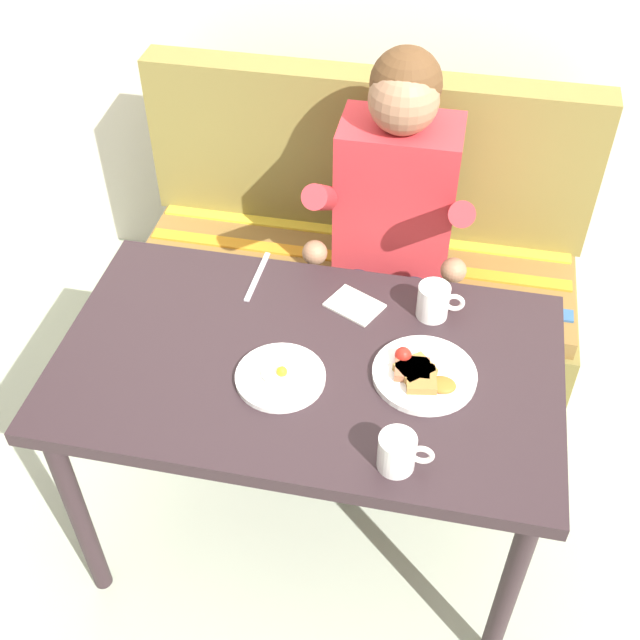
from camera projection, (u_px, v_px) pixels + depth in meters
name	position (u px, v px, depth m)	size (l,w,h in m)	color
ground_plane	(310.00, 527.00, 2.38)	(8.00, 8.00, 0.00)	#ACB69E
table	(308.00, 383.00, 1.94)	(1.20, 0.70, 0.73)	#2E2024
couch	(356.00, 281.00, 2.70)	(1.44, 0.56, 1.00)	olive
person	(393.00, 217.00, 2.27)	(0.45, 0.61, 1.21)	red
plate_breakfast	(422.00, 374.00, 1.83)	(0.24, 0.24, 0.05)	white
plate_eggs	(280.00, 376.00, 1.83)	(0.21, 0.21, 0.04)	white
coffee_mug	(398.00, 452.00, 1.63)	(0.12, 0.08, 0.09)	white
coffee_mug_second	(434.00, 301.00, 1.96)	(0.12, 0.08, 0.09)	white
napkin	(355.00, 305.00, 2.01)	(0.13, 0.10, 0.01)	silver
knife	(258.00, 276.00, 2.10)	(0.01, 0.20, 0.01)	silver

